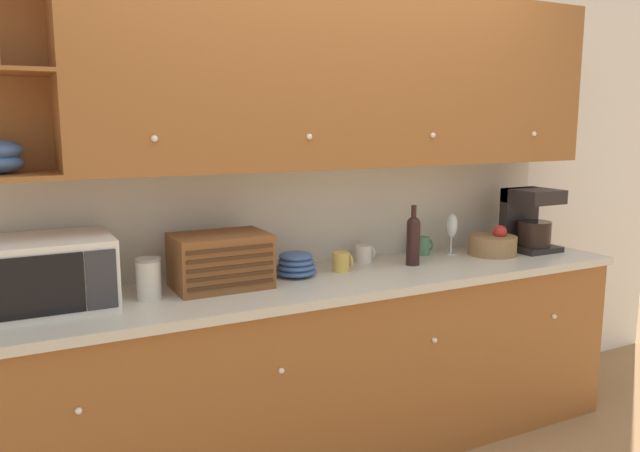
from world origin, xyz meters
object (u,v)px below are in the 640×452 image
microwave (45,274)px  storage_canister (149,279)px  wine_glass (452,227)px  bread_box (220,261)px  fruit_basket (493,245)px  wine_bottle (413,238)px  mug_patterned_third (364,254)px  coffee_maker (529,219)px  bowl_stack_on_counter (296,265)px  mug_blue_second (423,246)px  mug (341,262)px

microwave → storage_canister: (0.39, -0.05, -0.06)m
wine_glass → bread_box: bearing=-176.8°
microwave → fruit_basket: size_ratio=1.91×
wine_bottle → mug_patterned_third: bearing=138.3°
storage_canister → wine_bottle: bearing=0.4°
wine_bottle → wine_glass: 0.36m
fruit_basket → coffee_maker: 0.30m
wine_glass → coffee_maker: size_ratio=0.65×
bowl_stack_on_counter → coffee_maker: size_ratio=0.56×
mug_patterned_third → wine_glass: size_ratio=0.46×
fruit_basket → mug_blue_second: bearing=152.0°
fruit_basket → coffee_maker: bearing=2.6°
mug_blue_second → wine_glass: 0.19m
mug_patterned_third → coffee_maker: coffee_maker is taller
bread_box → wine_bottle: size_ratio=1.34×
wine_bottle → mug_blue_second: (0.20, 0.18, -0.09)m
bread_box → mug_blue_second: bread_box is taller
bread_box → fruit_basket: bread_box is taller
wine_bottle → coffee_maker: size_ratio=0.88×
mug_patterned_third → mug_blue_second: size_ratio=1.06×
storage_canister → bread_box: 0.33m
wine_bottle → fruit_basket: size_ratio=1.18×
bowl_stack_on_counter → storage_canister: bearing=-174.3°
mug → fruit_basket: fruit_basket is taller
microwave → storage_canister: 0.39m
microwave → mug_blue_second: size_ratio=5.11×
microwave → coffee_maker: 2.55m
bowl_stack_on_counter → mug_patterned_third: size_ratio=1.89×
microwave → wine_glass: (2.07, 0.07, 0.01)m
bread_box → coffee_maker: coffee_maker is taller
microwave → mug_patterned_third: size_ratio=4.82×
wine_bottle → mug_blue_second: wine_bottle is taller
bowl_stack_on_counter → bread_box: bearing=-175.8°
microwave → mug: bearing=0.3°
storage_canister → mug: 0.95m
mug_patterned_third → wine_bottle: 0.27m
microwave → bowl_stack_on_counter: size_ratio=2.54×
coffee_maker → bread_box: bearing=179.3°
storage_canister → wine_bottle: 1.35m
wine_bottle → fruit_basket: (0.54, -0.00, -0.08)m
bowl_stack_on_counter → mug: size_ratio=2.05×
bowl_stack_on_counter → wine_bottle: wine_bottle is taller
microwave → storage_canister: size_ratio=2.92×
coffee_maker → microwave: bearing=179.5°
mug → mug_patterned_third: 0.24m
coffee_maker → mug_blue_second: bearing=164.7°
storage_canister → mug_blue_second: bearing=7.1°
mug → mug_patterned_third: mug is taller
bowl_stack_on_counter → fruit_basket: bearing=-3.0°
storage_canister → wine_glass: bearing=4.1°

